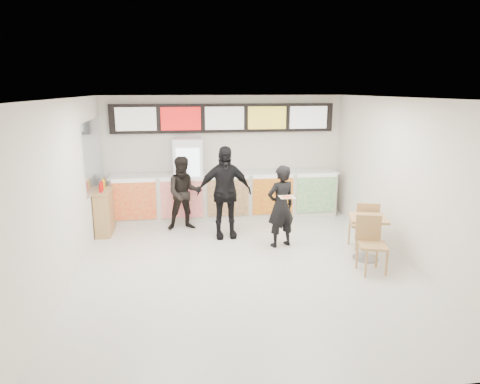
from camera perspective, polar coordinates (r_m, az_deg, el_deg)
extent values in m
plane|color=beige|center=(7.91, 0.80, -9.89)|extent=(7.00, 7.00, 0.00)
plane|color=white|center=(7.25, 0.88, 12.41)|extent=(7.00, 7.00, 0.00)
plane|color=silver|center=(10.85, -2.11, 4.84)|extent=(6.00, 0.00, 6.00)
plane|color=silver|center=(7.57, -22.18, -0.02)|extent=(0.00, 7.00, 7.00)
plane|color=silver|center=(8.44, 21.39, 1.37)|extent=(0.00, 7.00, 7.00)
cube|color=silver|center=(10.65, -1.83, -0.55)|extent=(5.50, 0.70, 1.10)
cube|color=silver|center=(10.52, -1.86, 2.46)|extent=(5.56, 0.76, 0.04)
cube|color=red|center=(10.25, -13.90, -1.18)|extent=(0.99, 0.02, 0.90)
cube|color=#F03576|center=(10.20, -7.74, -0.98)|extent=(0.99, 0.02, 0.90)
cube|color=brown|center=(10.27, -1.59, -0.76)|extent=(0.99, 0.02, 0.90)
cube|color=gold|center=(10.45, 4.41, -0.54)|extent=(0.99, 0.02, 0.90)
cube|color=green|center=(10.74, 10.14, -0.33)|extent=(0.99, 0.02, 0.90)
cube|color=black|center=(10.66, -2.11, 9.82)|extent=(5.50, 0.12, 0.70)
cube|color=beige|center=(10.58, -13.72, 9.42)|extent=(0.95, 0.02, 0.55)
cube|color=red|center=(10.53, -7.89, 9.66)|extent=(0.95, 0.02, 0.55)
cube|color=silver|center=(10.59, -2.07, 9.80)|extent=(0.95, 0.02, 0.55)
cube|color=yellow|center=(10.76, 3.63, 9.84)|extent=(0.95, 0.02, 0.55)
cube|color=silver|center=(11.03, 9.11, 9.79)|extent=(0.95, 0.02, 0.55)
cube|color=white|center=(10.50, -6.94, 1.68)|extent=(0.70, 0.65, 2.00)
cube|color=white|center=(10.16, -6.89, 1.57)|extent=(0.54, 0.02, 1.50)
cylinder|color=#18863B|center=(10.34, -7.97, -1.68)|extent=(0.07, 0.07, 0.22)
cylinder|color=#F15B14|center=(10.34, -7.19, -1.65)|extent=(0.07, 0.07, 0.22)
cylinder|color=red|center=(10.34, -6.42, -1.63)|extent=(0.07, 0.07, 0.22)
cylinder|color=blue|center=(10.35, -5.64, -1.60)|extent=(0.07, 0.07, 0.22)
cylinder|color=#F15B14|center=(10.24, -8.04, 0.37)|extent=(0.07, 0.07, 0.22)
cylinder|color=red|center=(10.25, -7.26, 0.40)|extent=(0.07, 0.07, 0.22)
cylinder|color=blue|center=(10.25, -6.47, 0.42)|extent=(0.07, 0.07, 0.22)
cylinder|color=#18863B|center=(10.25, -5.69, 0.45)|extent=(0.07, 0.07, 0.22)
cylinder|color=red|center=(10.17, -8.11, 2.46)|extent=(0.07, 0.07, 0.22)
cylinder|color=blue|center=(10.17, -7.32, 2.48)|extent=(0.07, 0.07, 0.22)
cylinder|color=#18863B|center=(10.17, -6.53, 2.51)|extent=(0.07, 0.07, 0.22)
cylinder|color=#F15B14|center=(10.17, -5.74, 2.53)|extent=(0.07, 0.07, 0.22)
cylinder|color=blue|center=(10.10, -8.18, 4.57)|extent=(0.07, 0.07, 0.22)
cylinder|color=#18863B|center=(10.10, -7.38, 4.60)|extent=(0.07, 0.07, 0.22)
cylinder|color=#F15B14|center=(10.10, -6.59, 4.62)|extent=(0.07, 0.07, 0.22)
cylinder|color=red|center=(10.11, -5.79, 4.65)|extent=(0.07, 0.07, 0.22)
cube|color=#B2B7BF|center=(9.88, -18.98, 4.71)|extent=(0.01, 2.00, 1.50)
imported|color=black|center=(8.66, 5.47, -1.92)|extent=(0.71, 0.58, 1.69)
imported|color=black|center=(9.78, -7.44, -0.18)|extent=(0.87, 0.70, 1.68)
imported|color=black|center=(9.14, -2.10, -0.04)|extent=(1.19, 0.53, 2.00)
cube|color=beige|center=(8.16, 6.26, -0.67)|extent=(0.28, 0.28, 0.01)
cone|color=#CC7233|center=(8.16, 6.27, -0.61)|extent=(0.36, 0.36, 0.02)
cube|color=tan|center=(8.31, 16.73, -3.36)|extent=(0.82, 0.82, 0.04)
cylinder|color=gray|center=(8.44, 16.54, -6.03)|extent=(0.09, 0.09, 0.80)
cylinder|color=gray|center=(8.57, 16.37, -8.44)|extent=(0.49, 0.49, 0.03)
cube|color=tan|center=(7.84, 17.26, -6.82)|extent=(0.57, 0.57, 0.04)
cube|color=tan|center=(7.94, 16.74, -4.58)|extent=(0.44, 0.15, 0.47)
cube|color=tan|center=(8.98, 16.00, -4.13)|extent=(0.57, 0.57, 0.04)
cube|color=tan|center=(8.72, 16.67, -2.95)|extent=(0.44, 0.15, 0.47)
cube|color=tan|center=(9.96, -17.63, -2.64)|extent=(0.32, 0.85, 0.95)
cube|color=tan|center=(9.84, -17.84, 0.14)|extent=(0.36, 0.89, 0.04)
cylinder|color=red|center=(9.59, -18.10, 0.50)|extent=(0.06, 0.06, 0.19)
cylinder|color=red|center=(9.76, -17.93, 0.73)|extent=(0.06, 0.06, 0.19)
cylinder|color=yellow|center=(9.93, -17.77, 0.96)|extent=(0.06, 0.06, 0.19)
cylinder|color=brown|center=(10.10, -17.62, 1.17)|extent=(0.06, 0.06, 0.19)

